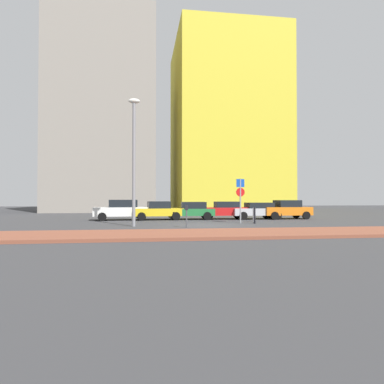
{
  "coord_description": "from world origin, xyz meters",
  "views": [
    {
      "loc": [
        -4.01,
        -21.51,
        1.66
      ],
      "look_at": [
        -0.46,
        3.08,
        2.16
      ],
      "focal_mm": 32.44,
      "sensor_mm": 36.0,
      "label": 1
    }
  ],
  "objects": [
    {
      "name": "parking_sign_post",
      "position": [
        2.67,
        1.51,
        1.92
      ],
      "size": [
        0.6,
        0.1,
        3.05
      ],
      "color": "gray",
      "rests_on": "ground"
    },
    {
      "name": "street_lamp",
      "position": [
        -4.5,
        -0.32,
        4.51
      ],
      "size": [
        0.7,
        0.36,
        7.76
      ],
      "color": "gray",
      "rests_on": "ground"
    },
    {
      "name": "sidewalk_brick",
      "position": [
        0.0,
        -5.93,
        0.07
      ],
      "size": [
        40.0,
        4.02,
        0.14
      ],
      "primitive_type": "cube",
      "color": "brown",
      "rests_on": "ground"
    },
    {
      "name": "parked_car_white",
      "position": [
        -5.53,
        6.16,
        0.82
      ],
      "size": [
        4.48,
        2.18,
        1.59
      ],
      "color": "white",
      "rests_on": "ground"
    },
    {
      "name": "parked_car_orange",
      "position": [
        7.85,
        5.85,
        0.79
      ],
      "size": [
        4.07,
        2.07,
        1.56
      ],
      "color": "orange",
      "rests_on": "ground"
    },
    {
      "name": "parked_car_red",
      "position": [
        2.71,
        6.34,
        0.76
      ],
      "size": [
        4.04,
        2.1,
        1.44
      ],
      "color": "red",
      "rests_on": "ground"
    },
    {
      "name": "parked_car_green",
      "position": [
        -0.09,
        6.28,
        0.74
      ],
      "size": [
        4.04,
        2.29,
        1.42
      ],
      "color": "#237238",
      "rests_on": "ground"
    },
    {
      "name": "traffic_bollard_mid",
      "position": [
        3.49,
        0.97,
        0.54
      ],
      "size": [
        0.13,
        0.13,
        1.09
      ],
      "primitive_type": "cylinder",
      "color": "black",
      "rests_on": "ground"
    },
    {
      "name": "traffic_bollard_near",
      "position": [
        3.97,
        2.58,
        0.52
      ],
      "size": [
        0.15,
        0.15,
        1.04
      ],
      "primitive_type": "cylinder",
      "color": "#B7B7BC",
      "rests_on": "ground"
    },
    {
      "name": "parking_meter",
      "position": [
        -1.46,
        -1.63,
        0.85
      ],
      "size": [
        0.18,
        0.14,
        1.3
      ],
      "color": "#4C4C51",
      "rests_on": "ground"
    },
    {
      "name": "building_colorful_midrise",
      "position": [
        8.71,
        30.94,
        12.96
      ],
      "size": [
        15.42,
        17.89,
        25.91
      ],
      "primitive_type": "cube",
      "color": "gold",
      "rests_on": "ground"
    },
    {
      "name": "parked_car_silver",
      "position": [
        5.41,
        5.97,
        0.72
      ],
      "size": [
        4.18,
        2.02,
        1.36
      ],
      "color": "#B7BABF",
      "rests_on": "ground"
    },
    {
      "name": "parked_car_yellow",
      "position": [
        -2.76,
        6.19,
        0.75
      ],
      "size": [
        4.05,
        2.31,
        1.47
      ],
      "color": "gold",
      "rests_on": "ground"
    },
    {
      "name": "ground_plane",
      "position": [
        0.0,
        0.0,
        0.0
      ],
      "size": [
        120.0,
        120.0,
        0.0
      ],
      "primitive_type": "plane",
      "color": "#38383A"
    },
    {
      "name": "building_under_construction",
      "position": [
        -9.15,
        27.78,
        12.96
      ],
      "size": [
        13.61,
        14.46,
        25.92
      ],
      "primitive_type": "cube",
      "color": "gray",
      "rests_on": "ground"
    }
  ]
}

